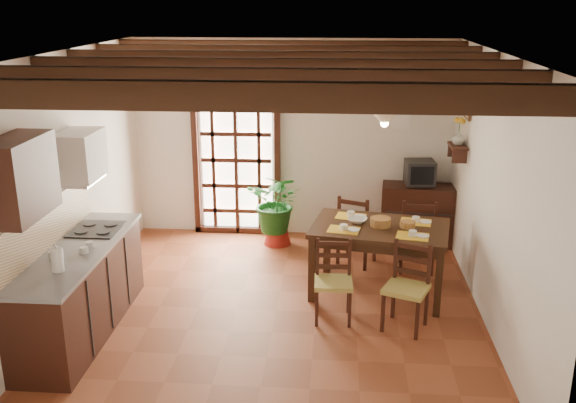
# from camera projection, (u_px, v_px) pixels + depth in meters

# --- Properties ---
(ground_plane) EXTENTS (5.00, 5.00, 0.00)m
(ground_plane) POSITION_uv_depth(u_px,v_px,m) (276.00, 311.00, 7.12)
(ground_plane) COLOR brown
(room_shell) EXTENTS (4.52, 5.02, 2.81)m
(room_shell) POSITION_uv_depth(u_px,v_px,m) (275.00, 151.00, 6.57)
(room_shell) COLOR silver
(room_shell) RESTS_ON ground_plane
(ceiling_beams) EXTENTS (4.50, 4.34, 0.20)m
(ceiling_beams) POSITION_uv_depth(u_px,v_px,m) (275.00, 65.00, 6.31)
(ceiling_beams) COLOR black
(ceiling_beams) RESTS_ON room_shell
(french_door) EXTENTS (1.26, 0.11, 2.32)m
(french_door) POSITION_uv_depth(u_px,v_px,m) (236.00, 155.00, 9.15)
(french_door) COLOR white
(french_door) RESTS_ON ground_plane
(kitchen_counter) EXTENTS (0.64, 2.25, 1.38)m
(kitchen_counter) POSITION_uv_depth(u_px,v_px,m) (80.00, 289.00, 6.56)
(kitchen_counter) COLOR black
(kitchen_counter) RESTS_ON ground_plane
(upper_cabinet) EXTENTS (0.35, 0.80, 0.70)m
(upper_cabinet) POSITION_uv_depth(u_px,v_px,m) (19.00, 178.00, 5.48)
(upper_cabinet) COLOR black
(upper_cabinet) RESTS_ON room_shell
(range_hood) EXTENTS (0.38, 0.60, 0.54)m
(range_hood) POSITION_uv_depth(u_px,v_px,m) (80.00, 157.00, 6.70)
(range_hood) COLOR white
(range_hood) RESTS_ON room_shell
(counter_items) EXTENTS (0.50, 1.43, 0.25)m
(counter_items) POSITION_uv_depth(u_px,v_px,m) (79.00, 242.00, 6.49)
(counter_items) COLOR black
(counter_items) RESTS_ON kitchen_counter
(dining_table) EXTENTS (1.68, 1.24, 0.83)m
(dining_table) POSITION_uv_depth(u_px,v_px,m) (380.00, 235.00, 7.35)
(dining_table) COLOR #311C10
(dining_table) RESTS_ON ground_plane
(chair_near_left) EXTENTS (0.41, 0.39, 0.87)m
(chair_near_left) POSITION_uv_depth(u_px,v_px,m) (333.00, 296.00, 6.87)
(chair_near_left) COLOR #AB9E48
(chair_near_left) RESTS_ON ground_plane
(chair_near_right) EXTENTS (0.55, 0.53, 0.92)m
(chair_near_right) POSITION_uv_depth(u_px,v_px,m) (406.00, 303.00, 6.67)
(chair_near_right) COLOR #AB9E48
(chair_near_right) RESTS_ON ground_plane
(chair_far_left) EXTENTS (0.56, 0.55, 0.94)m
(chair_far_left) POSITION_uv_depth(u_px,v_px,m) (356.00, 242.00, 8.30)
(chair_far_left) COLOR #AB9E48
(chair_far_left) RESTS_ON ground_plane
(chair_far_right) EXTENTS (0.47, 0.45, 0.96)m
(chair_far_right) POSITION_uv_depth(u_px,v_px,m) (416.00, 248.00, 8.11)
(chair_far_right) COLOR #AB9E48
(chair_far_right) RESTS_ON ground_plane
(table_setting) EXTENTS (1.11, 0.74, 0.10)m
(table_setting) POSITION_uv_depth(u_px,v_px,m) (381.00, 217.00, 7.29)
(table_setting) COLOR gold
(table_setting) RESTS_ON dining_table
(table_bowl) EXTENTS (0.27, 0.27, 0.05)m
(table_bowl) POSITION_uv_depth(u_px,v_px,m) (357.00, 220.00, 7.43)
(table_bowl) COLOR white
(table_bowl) RESTS_ON dining_table
(sideboard) EXTENTS (1.03, 0.54, 0.84)m
(sideboard) POSITION_uv_depth(u_px,v_px,m) (417.00, 214.00, 8.98)
(sideboard) COLOR black
(sideboard) RESTS_ON ground_plane
(crt_tv) EXTENTS (0.41, 0.39, 0.33)m
(crt_tv) POSITION_uv_depth(u_px,v_px,m) (420.00, 172.00, 8.79)
(crt_tv) COLOR black
(crt_tv) RESTS_ON sideboard
(fuse_box) EXTENTS (0.25, 0.03, 0.32)m
(fuse_box) POSITION_uv_depth(u_px,v_px,m) (401.00, 117.00, 8.84)
(fuse_box) COLOR white
(fuse_box) RESTS_ON room_shell
(plant_pot) EXTENTS (0.39, 0.39, 0.24)m
(plant_pot) POSITION_uv_depth(u_px,v_px,m) (277.00, 236.00, 9.03)
(plant_pot) COLOR maroon
(plant_pot) RESTS_ON ground_plane
(potted_plant) EXTENTS (2.36, 2.15, 2.25)m
(potted_plant) POSITION_uv_depth(u_px,v_px,m) (277.00, 205.00, 8.88)
(potted_plant) COLOR #144C19
(potted_plant) RESTS_ON ground_plane
(wall_shelf) EXTENTS (0.20, 0.42, 0.20)m
(wall_shelf) POSITION_uv_depth(u_px,v_px,m) (458.00, 149.00, 8.03)
(wall_shelf) COLOR black
(wall_shelf) RESTS_ON room_shell
(shelf_vase) EXTENTS (0.15, 0.15, 0.15)m
(shelf_vase) POSITION_uv_depth(u_px,v_px,m) (459.00, 138.00, 7.98)
(shelf_vase) COLOR #B2BFB2
(shelf_vase) RESTS_ON wall_shelf
(shelf_flowers) EXTENTS (0.14, 0.14, 0.36)m
(shelf_flowers) POSITION_uv_depth(u_px,v_px,m) (460.00, 121.00, 7.92)
(shelf_flowers) COLOR gold
(shelf_flowers) RESTS_ON shelf_vase
(framed_picture) EXTENTS (0.03, 0.32, 0.32)m
(framed_picture) POSITION_uv_depth(u_px,v_px,m) (468.00, 106.00, 7.86)
(framed_picture) COLOR brown
(framed_picture) RESTS_ON room_shell
(pendant_lamp) EXTENTS (0.36, 0.36, 0.84)m
(pendant_lamp) POSITION_uv_depth(u_px,v_px,m) (385.00, 116.00, 7.04)
(pendant_lamp) COLOR black
(pendant_lamp) RESTS_ON room_shell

